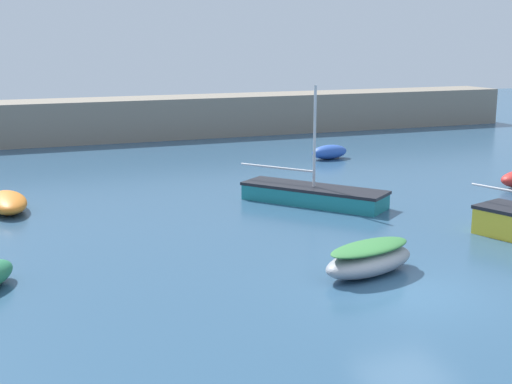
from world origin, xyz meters
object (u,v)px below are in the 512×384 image
at_px(fishing_dinghy_green, 329,152).
at_px(rowboat_blue_near, 7,202).
at_px(rowboat_with_red_cover, 369,259).
at_px(sailboat_short_mast, 313,195).

bearing_deg(fishing_dinghy_green, rowboat_blue_near, -170.26).
bearing_deg(rowboat_blue_near, rowboat_with_red_cover, 35.37).
bearing_deg(rowboat_blue_near, fishing_dinghy_green, 106.92).
bearing_deg(fishing_dinghy_green, sailboat_short_mast, -130.75).
height_order(rowboat_with_red_cover, rowboat_blue_near, rowboat_with_red_cover).
xyz_separation_m(rowboat_with_red_cover, rowboat_blue_near, (-9.26, 11.68, -0.10)).
xyz_separation_m(rowboat_with_red_cover, fishing_dinghy_green, (7.93, 17.92, -0.07)).
relative_size(fishing_dinghy_green, sailboat_short_mast, 0.41).
xyz_separation_m(rowboat_with_red_cover, sailboat_short_mast, (2.35, 8.46, -0.08)).
bearing_deg(sailboat_short_mast, fishing_dinghy_green, 112.01).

